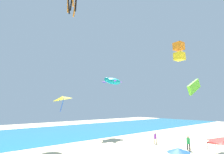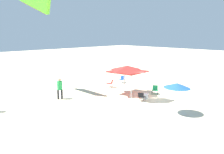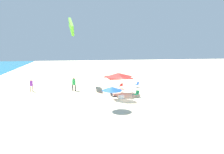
{
  "view_description": "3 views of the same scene",
  "coord_description": "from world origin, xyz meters",
  "views": [
    {
      "loc": [
        -18.38,
        -5.93,
        5.75
      ],
      "look_at": [
        0.45,
        15.57,
        10.44
      ],
      "focal_mm": 28.92,
      "sensor_mm": 36.0,
      "label": 1
    },
    {
      "loc": [
        -12.56,
        17.94,
        5.9
      ],
      "look_at": [
        3.31,
        2.24,
        1.78
      ],
      "focal_mm": 40.03,
      "sensor_mm": 36.0,
      "label": 2
    },
    {
      "loc": [
        -23.28,
        5.64,
        6.28
      ],
      "look_at": [
        2.81,
        1.5,
        2.23
      ],
      "focal_mm": 34.7,
      "sensor_mm": 36.0,
      "label": 3
    }
  ],
  "objects": [
    {
      "name": "person_far_stroller",
      "position": [
        6.22,
        11.8,
        0.98
      ],
      "size": [
        0.4,
        0.4,
        1.67
      ],
      "rotation": [
        0.0,
        0.0,
        2.13
      ],
      "color": "#C6B28C",
      "rests_on": "ground"
    },
    {
      "name": "folding_chair_near_cooler",
      "position": [
        6.73,
        -2.79,
        0.47
      ],
      "size": [
        0.68,
        0.75,
        0.82
      ],
      "rotation": [
        0.0,
        0.0,
        3.44
      ],
      "color": "black",
      "rests_on": "ground"
    },
    {
      "name": "canopy_tent",
      "position": [
        2.77,
        0.73,
        2.42
      ],
      "size": [
        3.19,
        3.11,
        2.74
      ],
      "rotation": [
        0.0,
        0.0,
        0.1
      ],
      "color": "#B7B7BC",
      "rests_on": "ground"
    },
    {
      "name": "folding_chair_left_of_tent",
      "position": [
        0.94,
        -1.16,
        0.47
      ],
      "size": [
        0.77,
        0.8,
        0.82
      ],
      "rotation": [
        0.0,
        0.0,
        3.71
      ],
      "color": "black",
      "rests_on": "ground"
    },
    {
      "name": "beach_umbrella",
      "position": [
        -3.51,
        2.48,
        2.09
      ],
      "size": [
        1.91,
        1.9,
        2.31
      ],
      "color": "silver",
      "rests_on": "ground"
    },
    {
      "name": "cooler_box",
      "position": [
        0.65,
        0.75,
        0.2
      ],
      "size": [
        0.54,
        0.69,
        0.4
      ],
      "color": "white",
      "rests_on": "ground"
    },
    {
      "name": "ground",
      "position": [
        0.0,
        0.0,
        -0.05
      ],
      "size": [
        120.0,
        120.0,
        0.1
      ],
      "primitive_type": "cube",
      "color": "beige"
    },
    {
      "name": "person_watching_sky",
      "position": [
        5.79,
        6.23,
        1.1
      ],
      "size": [
        0.45,
        0.49,
        1.87
      ],
      "rotation": [
        0.0,
        0.0,
        1.33
      ],
      "color": "black",
      "rests_on": "ground"
    },
    {
      "name": "folding_chair_right_of_tent",
      "position": [
        6.05,
        -0.25,
        0.47
      ],
      "size": [
        0.8,
        0.75,
        0.82
      ],
      "rotation": [
        0.0,
        0.0,
        2.08
      ],
      "color": "black",
      "rests_on": "ground"
    },
    {
      "name": "kite_parafoil_lime",
      "position": [
        9.24,
        6.46,
        8.73
      ],
      "size": [
        4.9,
        0.88,
        2.93
      ],
      "rotation": [
        0.0,
        0.0,
        3.25
      ],
      "color": "#66D82D"
    },
    {
      "name": "folding_chair_facing_ocean",
      "position": [
        0.23,
        1.78,
        0.47
      ],
      "size": [
        0.72,
        0.78,
        0.82
      ],
      "rotation": [
        0.0,
        0.0,
        0.41
      ],
      "color": "black",
      "rests_on": "ground"
    }
  ]
}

